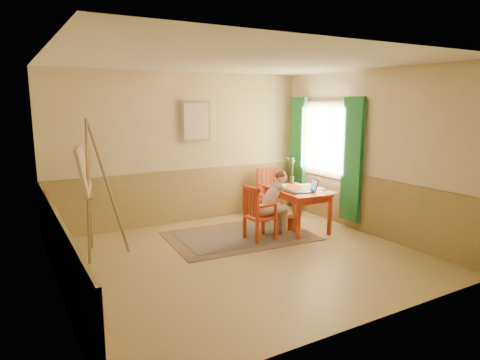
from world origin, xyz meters
TOP-DOWN VIEW (x-y plane):
  - room at (0.00, 0.00)m, footprint 5.04×4.54m
  - wainscot at (0.00, 0.80)m, footprint 5.00×4.50m
  - window at (2.42, 1.10)m, footprint 0.12×2.01m
  - wall_portrait at (0.25, 2.20)m, footprint 0.60×0.05m
  - rug at (0.45, 0.89)m, footprint 2.51×1.76m
  - table at (1.55, 0.77)m, footprint 0.83×1.26m
  - chair_left at (0.59, 0.56)m, footprint 0.45×0.43m
  - chair_back at (1.66, 1.82)m, footprint 0.49×0.51m
  - figure at (0.93, 0.59)m, footprint 0.84×0.37m
  - laptop at (1.59, 0.53)m, footprint 0.42×0.31m
  - papers at (1.80, 0.80)m, footprint 0.76×1.23m
  - vase at (1.82, 1.29)m, footprint 0.20×0.25m
  - wastebasket at (1.39, 0.70)m, footprint 0.28×0.28m
  - easel at (-1.92, 1.21)m, footprint 0.76×0.91m

SIDE VIEW (x-z plane):
  - rug at x=0.45m, z-range 0.00..0.02m
  - wastebasket at x=1.39m, z-range 0.00..0.26m
  - chair_left at x=0.59m, z-range 0.00..0.92m
  - chair_back at x=1.66m, z-range 0.00..0.94m
  - wainscot at x=0.00m, z-range 0.00..1.00m
  - figure at x=0.93m, z-range 0.06..1.18m
  - table at x=1.55m, z-range 0.27..0.99m
  - papers at x=1.80m, z-range 0.72..0.73m
  - laptop at x=1.59m, z-range 0.65..0.88m
  - vase at x=1.82m, z-range 0.70..1.21m
  - easel at x=-1.92m, z-range 0.19..2.23m
  - window at x=2.42m, z-range 0.25..2.45m
  - room at x=0.00m, z-range -0.02..2.82m
  - wall_portrait at x=0.25m, z-range 1.52..2.28m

